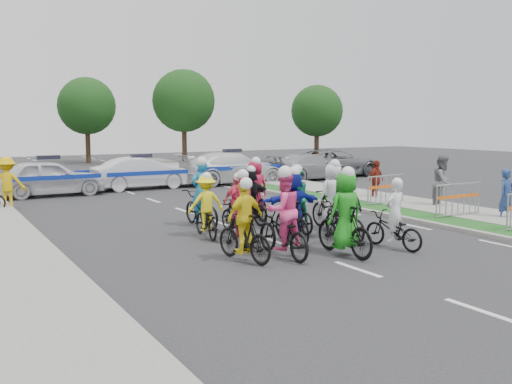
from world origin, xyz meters
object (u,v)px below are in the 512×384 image
rider_13 (255,195)px  spectator_1 (443,182)px  rider_2 (283,224)px  barrier_2 (386,191)px  police_car_1 (142,173)px  spectator_2 (376,180)px  rider_6 (241,219)px  marshal_hiviz (7,183)px  rider_1 (345,221)px  police_car_2 (232,168)px  cone_0 (300,191)px  civilian_sedan (309,167)px  rider_12 (201,204)px  rider_11 (250,199)px  barrier_1 (458,201)px  rider_10 (206,212)px  tree_2 (317,111)px  civilian_suv (334,163)px  rider_4 (345,212)px  spectator_0 (506,195)px  police_car_0 (49,178)px  rider_3 (244,229)px  rider_9 (237,210)px  tree_1 (184,101)px  tree_4 (87,106)px  cone_1 (287,180)px  rider_5 (292,211)px  rider_7 (332,203)px  rider_0 (393,225)px

rider_13 → spectator_1: size_ratio=1.05×
rider_2 → barrier_2: rider_2 is taller
police_car_1 → spectator_2: 10.45m
rider_6 → spectator_1: size_ratio=1.03×
police_car_1 → marshal_hiviz: size_ratio=2.41×
rider_1 → police_car_2: bearing=-108.6°
cone_0 → civilian_sedan: bearing=51.7°
rider_12 → marshal_hiviz: 7.93m
rider_11 → barrier_1: rider_11 is taller
rider_2 → rider_12: rider_2 is taller
civilian_sedan → barrier_1: bearing=158.7°
rider_11 → civilian_sedan: bearing=-141.1°
rider_10 → tree_2: bearing=-124.5°
police_car_1 → civilian_suv: 11.29m
rider_4 → barrier_1: size_ratio=0.93×
rider_6 → civilian_sedan: 16.25m
tree_2 → rider_11: bearing=-130.4°
spectator_0 → barrier_1: bearing=138.3°
police_car_0 → police_car_1: police_car_0 is taller
police_car_2 → civilian_sedan: bearing=-90.9°
rider_10 → civilian_suv: rider_10 is taller
rider_12 → tree_2: bearing=-135.1°
police_car_0 → police_car_2: (8.64, 0.35, 0.03)m
rider_11 → civilian_sedan: rider_11 is taller
rider_3 → rider_6: bearing=-127.2°
tree_2 → police_car_1: bearing=-149.5°
rider_1 → rider_2: (-1.28, 0.58, -0.03)m
police_car_2 → spectator_0: size_ratio=3.37×
police_car_2 → rider_9: bearing=155.2°
police_car_1 → rider_1: bearing=177.2°
rider_12 → rider_13: rider_12 is taller
rider_2 → marshal_hiviz: rider_2 is taller
police_car_1 → spectator_1: size_ratio=2.34×
marshal_hiviz → tree_1: tree_1 is taller
civilian_suv → tree_4: bearing=28.5°
cone_1 → tree_2: bearing=49.2°
spectator_2 → tree_2: tree_2 is taller
rider_5 → tree_4: 31.55m
rider_6 → civilian_sedan: bearing=-120.9°
rider_9 → spectator_2: bearing=-160.0°
rider_3 → police_car_2: size_ratio=0.34×
rider_7 → marshal_hiviz: (-7.27, 8.95, 0.13)m
rider_12 → barrier_2: 7.43m
rider_10 → tree_2: 29.00m
rider_0 → barrier_1: 5.12m
rider_0 → rider_7: (0.19, 2.60, 0.20)m
barrier_2 → tree_2: 22.88m
rider_2 → rider_5: rider_2 is taller
rider_6 → spectator_0: rider_6 is taller
rider_13 → tree_4: size_ratio=0.31×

